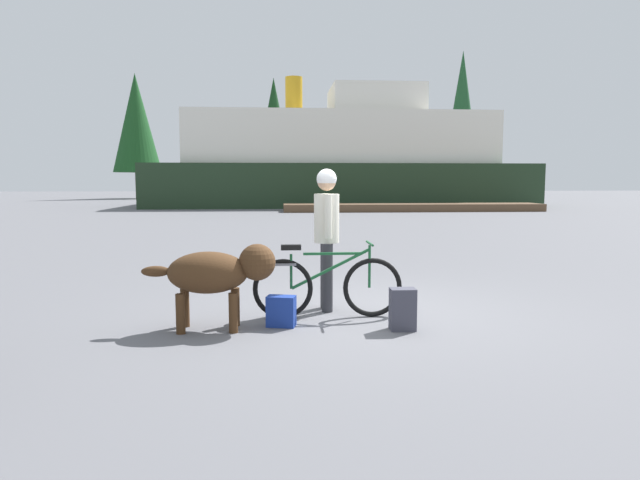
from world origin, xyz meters
The scene contains 12 objects.
ground_plane centered at (0.00, 0.00, 0.00)m, with size 160.00×160.00×0.00m, color slate.
bicycle centered at (-0.40, -0.23, 0.39)m, with size 1.81×0.44×0.92m.
person_cyclist centered at (-0.37, 0.18, 1.10)m, with size 0.32×0.53×1.80m.
dog centered at (-1.65, -0.68, 0.64)m, with size 1.47×0.55×0.96m.
backpack centered at (0.39, -0.86, 0.23)m, with size 0.28×0.20×0.47m, color #3F3F4C.
handbag_pannier centered at (-0.96, -0.60, 0.18)m, with size 0.32×0.18×0.35m, color navy.
dock_pier centered at (6.31, 23.06, 0.20)m, with size 13.92×2.22×0.40m, color brown.
ferry_boat centered at (3.14, 30.17, 2.86)m, with size 23.96×8.81×8.26m.
pine_tree_far_left centered at (-13.58, 45.69, 6.77)m, with size 4.28×4.28×11.20m.
pine_tree_center centered at (-1.20, 42.71, 6.72)m, with size 2.90×2.90×10.43m.
pine_tree_far_right centered at (15.44, 42.84, 7.99)m, with size 3.00×3.00×13.01m.
pine_tree_mid_back centered at (9.43, 51.43, 6.26)m, with size 2.94×2.94×9.50m.
Camera 1 is at (-1.00, -6.90, 1.66)m, focal length 31.63 mm.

